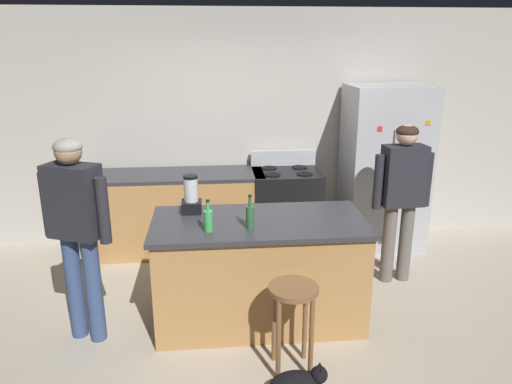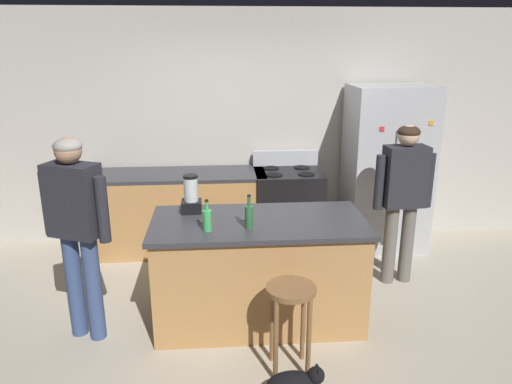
{
  "view_description": "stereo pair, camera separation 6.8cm",
  "coord_description": "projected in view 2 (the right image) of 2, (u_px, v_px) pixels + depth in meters",
  "views": [
    {
      "loc": [
        -0.38,
        -3.72,
        2.34
      ],
      "look_at": [
        0.0,
        0.3,
        1.07
      ],
      "focal_mm": 33.94,
      "sensor_mm": 36.0,
      "label": 1
    },
    {
      "loc": [
        -0.31,
        -3.72,
        2.34
      ],
      "look_at": [
        0.0,
        0.3,
        1.07
      ],
      "focal_mm": 33.94,
      "sensor_mm": 36.0,
      "label": 2
    }
  ],
  "objects": [
    {
      "name": "bottle_olive_oil",
      "position": [
        249.0,
        216.0,
        3.79
      ],
      "size": [
        0.07,
        0.07,
        0.28
      ],
      "color": "#2D6638",
      "rests_on": "kitchen_island"
    },
    {
      "name": "back_wall",
      "position": [
        245.0,
        128.0,
        5.72
      ],
      "size": [
        8.0,
        0.1,
        2.7
      ],
      "primitive_type": "cube",
      "color": "#BCB7AD",
      "rests_on": "ground_plane"
    },
    {
      "name": "ground_plane",
      "position": [
        259.0,
        318.0,
        4.26
      ],
      "size": [
        14.0,
        14.0,
        0.0
      ],
      "primitive_type": "plane",
      "color": "#B2A893"
    },
    {
      "name": "cat",
      "position": [
        295.0,
        384.0,
        3.29
      ],
      "size": [
        0.52,
        0.18,
        0.26
      ],
      "color": "black",
      "rests_on": "ground_plane"
    },
    {
      "name": "bar_stool",
      "position": [
        291.0,
        306.0,
        3.45
      ],
      "size": [
        0.36,
        0.36,
        0.68
      ],
      "color": "brown",
      "rests_on": "ground_plane"
    },
    {
      "name": "blender_appliance",
      "position": [
        191.0,
        197.0,
        4.14
      ],
      "size": [
        0.17,
        0.17,
        0.33
      ],
      "color": "black",
      "rests_on": "kitchen_island"
    },
    {
      "name": "refrigerator",
      "position": [
        387.0,
        169.0,
        5.53
      ],
      "size": [
        0.9,
        0.73,
        1.88
      ],
      "color": "#B7BABF",
      "rests_on": "ground_plane"
    },
    {
      "name": "back_counter_run",
      "position": [
        178.0,
        212.0,
        5.54
      ],
      "size": [
        2.0,
        0.64,
        0.92
      ],
      "color": "#B7844C",
      "rests_on": "ground_plane"
    },
    {
      "name": "person_by_island_left",
      "position": [
        76.0,
        221.0,
        3.72
      ],
      "size": [
        0.58,
        0.36,
        1.67
      ],
      "color": "#384C7A",
      "rests_on": "ground_plane"
    },
    {
      "name": "stove_range",
      "position": [
        288.0,
        209.0,
        5.61
      ],
      "size": [
        0.76,
        0.65,
        1.1
      ],
      "color": "black",
      "rests_on": "ground_plane"
    },
    {
      "name": "bottle_soda",
      "position": [
        207.0,
        220.0,
        3.74
      ],
      "size": [
        0.07,
        0.07,
        0.26
      ],
      "color": "#3FB259",
      "rests_on": "kitchen_island"
    },
    {
      "name": "person_by_sink_right",
      "position": [
        403.0,
        190.0,
        4.65
      ],
      "size": [
        0.6,
        0.25,
        1.6
      ],
      "color": "#66605B",
      "rests_on": "ground_plane"
    },
    {
      "name": "kitchen_island",
      "position": [
        259.0,
        271.0,
        4.13
      ],
      "size": [
        1.78,
        0.86,
        0.92
      ],
      "color": "#B7844C",
      "rests_on": "ground_plane"
    }
  ]
}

